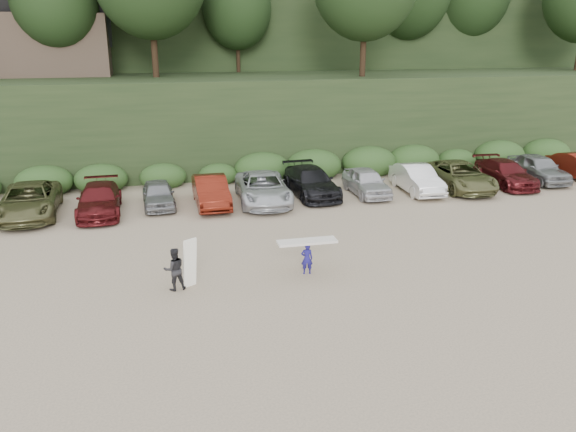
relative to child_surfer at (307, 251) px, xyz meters
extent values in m
plane|color=tan|center=(0.47, 0.15, -0.90)|extent=(120.00, 120.00, 0.00)
cube|color=black|center=(0.47, 22.15, 2.10)|extent=(80.00, 14.00, 6.00)
cube|color=black|center=(0.47, 40.15, 7.10)|extent=(90.00, 30.00, 16.00)
cube|color=#2B491E|center=(-0.08, 14.65, -0.30)|extent=(46.20, 2.00, 1.20)
cube|color=brown|center=(-11.53, 24.15, 7.10)|extent=(8.00, 6.00, 4.00)
imported|color=brown|center=(-11.35, 10.20, -0.10)|extent=(2.87, 5.87, 1.61)
imported|color=#531315|center=(-8.01, 9.78, -0.17)|extent=(2.06, 5.06, 1.47)
imported|color=gray|center=(-5.11, 10.38, -0.23)|extent=(1.70, 4.02, 1.36)
imported|color=#61190E|center=(-2.41, 9.88, -0.13)|extent=(1.65, 4.72, 1.55)
imported|color=silver|center=(0.36, 9.80, -0.11)|extent=(3.00, 5.87, 1.58)
imported|color=black|center=(3.26, 10.53, -0.12)|extent=(2.42, 5.47, 1.56)
imported|color=silver|center=(6.33, 9.96, -0.16)|extent=(1.81, 4.40, 1.49)
imported|color=white|center=(9.33, 9.77, -0.13)|extent=(1.88, 4.79, 1.55)
imported|color=brown|center=(12.08, 9.81, -0.12)|extent=(2.90, 5.80, 1.58)
imported|color=#4F1215|center=(15.20, 9.91, -0.17)|extent=(2.35, 5.19, 1.47)
imported|color=gray|center=(17.78, 10.34, -0.08)|extent=(2.15, 4.90, 1.64)
imported|color=navy|center=(0.00, 0.00, -0.30)|extent=(0.48, 0.36, 1.21)
cube|color=silver|center=(0.00, 0.00, 0.38)|extent=(2.23, 0.66, 0.09)
imported|color=black|center=(-4.87, -0.22, -0.13)|extent=(0.84, 0.70, 1.55)
cube|color=white|center=(-4.32, -0.13, 0.01)|extent=(0.57, 0.48, 1.82)
camera|label=1|loc=(-5.43, -18.69, 7.55)|focal=35.00mm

